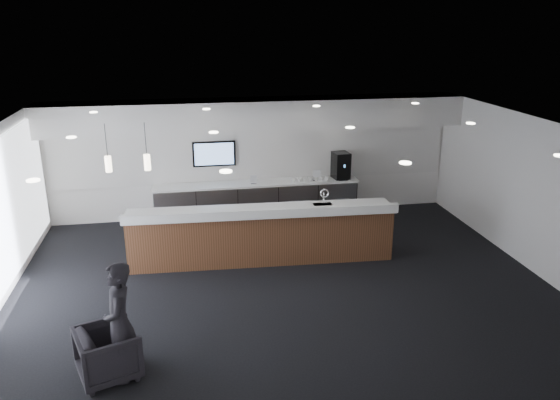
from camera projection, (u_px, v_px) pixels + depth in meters
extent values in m
plane|color=black|center=(283.00, 284.00, 10.36)|extent=(10.00, 10.00, 0.00)
cube|color=black|center=(283.00, 128.00, 9.41)|extent=(10.00, 8.00, 0.02)
cube|color=white|center=(254.00, 157.00, 13.62)|extent=(10.00, 0.02, 3.00)
cube|color=white|center=(533.00, 195.00, 10.72)|extent=(0.02, 8.00, 3.00)
cube|color=silver|center=(256.00, 114.00, 12.83)|extent=(10.00, 0.90, 0.70)
cube|color=silver|center=(254.00, 153.00, 13.56)|extent=(9.80, 0.06, 1.40)
cube|color=gray|center=(257.00, 201.00, 13.62)|extent=(5.00, 0.60, 0.90)
cube|color=white|center=(257.00, 183.00, 13.47)|extent=(5.06, 0.66, 0.05)
cylinder|color=silver|center=(175.00, 209.00, 12.97)|extent=(0.60, 0.02, 0.02)
cylinder|color=silver|center=(217.00, 206.00, 13.14)|extent=(0.60, 0.02, 0.02)
cylinder|color=silver|center=(259.00, 204.00, 13.31)|extent=(0.60, 0.02, 0.02)
cylinder|color=silver|center=(299.00, 201.00, 13.47)|extent=(0.60, 0.02, 0.02)
cylinder|color=silver|center=(338.00, 199.00, 13.64)|extent=(0.60, 0.02, 0.02)
cube|color=black|center=(214.00, 154.00, 13.32)|extent=(1.05, 0.07, 0.62)
cube|color=#3A77E8|center=(214.00, 154.00, 13.28)|extent=(0.95, 0.01, 0.54)
cylinder|color=#FFEAC6|center=(147.00, 165.00, 10.00)|extent=(0.12, 0.12, 0.30)
cylinder|color=#FFEAC6|center=(107.00, 166.00, 9.88)|extent=(0.12, 0.12, 0.30)
cube|color=#4D2F19|center=(262.00, 236.00, 11.25)|extent=(5.40, 0.99, 1.05)
cube|color=white|center=(261.00, 211.00, 11.08)|extent=(5.48, 1.08, 0.06)
cube|color=white|center=(263.00, 214.00, 10.66)|extent=(5.45, 0.36, 0.18)
cylinder|color=silver|center=(324.00, 199.00, 11.28)|extent=(0.04, 0.04, 0.28)
torus|color=silver|center=(325.00, 193.00, 11.18)|extent=(0.19, 0.04, 0.19)
cube|color=black|center=(341.00, 165.00, 13.71)|extent=(0.43, 0.47, 0.66)
cube|color=silver|center=(343.00, 180.00, 13.59)|extent=(0.24, 0.12, 0.02)
cube|color=silver|center=(254.00, 179.00, 13.31)|extent=(0.16, 0.04, 0.21)
cube|color=silver|center=(317.00, 175.00, 13.57)|extent=(0.19, 0.08, 0.26)
imported|color=black|center=(108.00, 353.00, 7.60)|extent=(1.04, 1.03, 0.74)
imported|color=black|center=(120.00, 322.00, 7.43)|extent=(0.44, 0.65, 1.74)
imported|color=white|center=(327.00, 178.00, 13.64)|extent=(0.10, 0.10, 0.10)
imported|color=white|center=(321.00, 178.00, 13.61)|extent=(0.15, 0.15, 0.10)
imported|color=white|center=(316.00, 179.00, 13.59)|extent=(0.13, 0.13, 0.10)
imported|color=white|center=(311.00, 179.00, 13.57)|extent=(0.13, 0.13, 0.10)
imported|color=white|center=(305.00, 179.00, 13.54)|extent=(0.14, 0.14, 0.10)
imported|color=white|center=(300.00, 179.00, 13.52)|extent=(0.11, 0.11, 0.10)
imported|color=white|center=(294.00, 180.00, 13.50)|extent=(0.15, 0.15, 0.10)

